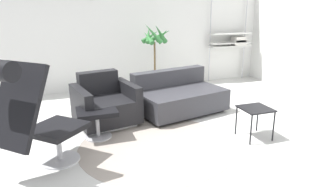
{
  "coord_description": "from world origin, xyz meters",
  "views": [
    {
      "loc": [
        -1.17,
        -3.4,
        1.71
      ],
      "look_at": [
        0.16,
        0.33,
        0.55
      ],
      "focal_mm": 32.0,
      "sensor_mm": 36.0,
      "label": 1
    }
  ],
  "objects_px": {
    "ottoman": "(97,116)",
    "armchair_red": "(105,105)",
    "couch_low": "(179,97)",
    "shelf_unit": "(234,41)",
    "side_table": "(255,111)",
    "lounge_chair": "(29,110)",
    "potted_plant": "(155,62)"
  },
  "relations": [
    {
      "from": "couch_low",
      "to": "ottoman",
      "type": "bearing_deg",
      "value": 10.61
    },
    {
      "from": "couch_low",
      "to": "shelf_unit",
      "type": "xyz_separation_m",
      "value": [
        2.01,
        1.63,
        0.69
      ]
    },
    {
      "from": "couch_low",
      "to": "side_table",
      "type": "relative_size",
      "value": 3.7
    },
    {
      "from": "lounge_chair",
      "to": "potted_plant",
      "type": "height_order",
      "value": "potted_plant"
    },
    {
      "from": "lounge_chair",
      "to": "shelf_unit",
      "type": "distance_m",
      "value": 5.11
    },
    {
      "from": "ottoman",
      "to": "couch_low",
      "type": "bearing_deg",
      "value": 23.37
    },
    {
      "from": "ottoman",
      "to": "shelf_unit",
      "type": "distance_m",
      "value": 4.14
    },
    {
      "from": "couch_low",
      "to": "shelf_unit",
      "type": "bearing_deg",
      "value": -153.73
    },
    {
      "from": "armchair_red",
      "to": "side_table",
      "type": "xyz_separation_m",
      "value": [
        1.8,
        -1.19,
        0.09
      ]
    },
    {
      "from": "ottoman",
      "to": "armchair_red",
      "type": "bearing_deg",
      "value": 69.82
    },
    {
      "from": "armchair_red",
      "to": "shelf_unit",
      "type": "bearing_deg",
      "value": -163.4
    },
    {
      "from": "ottoman",
      "to": "couch_low",
      "type": "height_order",
      "value": "couch_low"
    },
    {
      "from": "couch_low",
      "to": "potted_plant",
      "type": "height_order",
      "value": "potted_plant"
    },
    {
      "from": "side_table",
      "to": "armchair_red",
      "type": "bearing_deg",
      "value": 146.48
    },
    {
      "from": "shelf_unit",
      "to": "armchair_red",
      "type": "bearing_deg",
      "value": -151.56
    },
    {
      "from": "couch_low",
      "to": "potted_plant",
      "type": "xyz_separation_m",
      "value": [
        -0.02,
        1.22,
        0.4
      ]
    },
    {
      "from": "shelf_unit",
      "to": "potted_plant",
      "type": "bearing_deg",
      "value": -168.66
    },
    {
      "from": "armchair_red",
      "to": "lounge_chair",
      "type": "bearing_deg",
      "value": 41.79
    },
    {
      "from": "ottoman",
      "to": "shelf_unit",
      "type": "height_order",
      "value": "shelf_unit"
    },
    {
      "from": "ottoman",
      "to": "potted_plant",
      "type": "bearing_deg",
      "value": 52.89
    },
    {
      "from": "armchair_red",
      "to": "shelf_unit",
      "type": "relative_size",
      "value": 0.5
    },
    {
      "from": "armchair_red",
      "to": "couch_low",
      "type": "relative_size",
      "value": 0.64
    },
    {
      "from": "armchair_red",
      "to": "potted_plant",
      "type": "bearing_deg",
      "value": -143.69
    },
    {
      "from": "ottoman",
      "to": "armchair_red",
      "type": "relative_size",
      "value": 0.52
    },
    {
      "from": "lounge_chair",
      "to": "ottoman",
      "type": "relative_size",
      "value": 2.46
    },
    {
      "from": "side_table",
      "to": "couch_low",
      "type": "bearing_deg",
      "value": 113.3
    },
    {
      "from": "lounge_chair",
      "to": "potted_plant",
      "type": "relative_size",
      "value": 0.91
    },
    {
      "from": "lounge_chair",
      "to": "ottoman",
      "type": "height_order",
      "value": "lounge_chair"
    },
    {
      "from": "couch_low",
      "to": "shelf_unit",
      "type": "height_order",
      "value": "shelf_unit"
    },
    {
      "from": "ottoman",
      "to": "couch_low",
      "type": "xyz_separation_m",
      "value": [
        1.41,
        0.61,
        -0.06
      ]
    },
    {
      "from": "potted_plant",
      "to": "shelf_unit",
      "type": "relative_size",
      "value": 0.71
    },
    {
      "from": "armchair_red",
      "to": "couch_low",
      "type": "distance_m",
      "value": 1.24
    }
  ]
}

